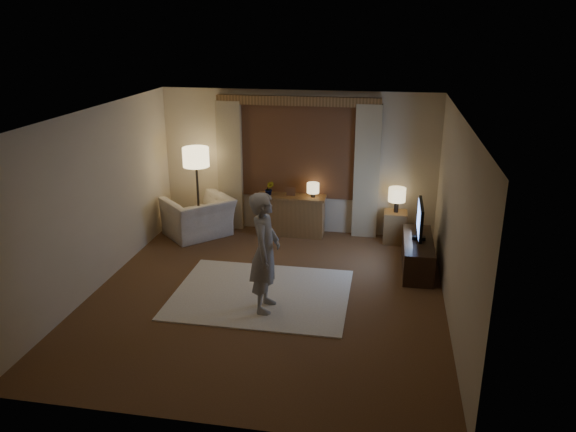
% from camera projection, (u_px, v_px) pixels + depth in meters
% --- Properties ---
extents(room, '(5.04, 5.54, 2.64)m').
position_uv_depth(room, '(273.00, 197.00, 8.08)').
color(room, brown).
rests_on(room, ground).
extents(rug, '(2.50, 2.00, 0.02)m').
position_uv_depth(rug, '(261.00, 294.00, 8.09)').
color(rug, white).
rests_on(rug, floor).
extents(sideboard, '(1.20, 0.40, 0.70)m').
position_uv_depth(sideboard, '(291.00, 216.00, 10.28)').
color(sideboard, brown).
rests_on(sideboard, floor).
extents(picture_frame, '(0.16, 0.02, 0.20)m').
position_uv_depth(picture_frame, '(291.00, 193.00, 10.13)').
color(picture_frame, brown).
rests_on(picture_frame, sideboard).
extents(plant, '(0.17, 0.13, 0.30)m').
position_uv_depth(plant, '(269.00, 189.00, 10.18)').
color(plant, '#999999').
rests_on(plant, sideboard).
extents(table_lamp_sideboard, '(0.22, 0.22, 0.30)m').
position_uv_depth(table_lamp_sideboard, '(313.00, 189.00, 10.03)').
color(table_lamp_sideboard, black).
rests_on(table_lamp_sideboard, sideboard).
extents(floor_lamp, '(0.47, 0.47, 1.62)m').
position_uv_depth(floor_lamp, '(196.00, 162.00, 10.00)').
color(floor_lamp, black).
rests_on(floor_lamp, floor).
extents(armchair, '(1.47, 1.47, 0.72)m').
position_uv_depth(armchair, '(198.00, 217.00, 10.20)').
color(armchair, beige).
rests_on(armchair, floor).
extents(side_table, '(0.40, 0.40, 0.56)m').
position_uv_depth(side_table, '(395.00, 227.00, 9.94)').
color(side_table, brown).
rests_on(side_table, floor).
extents(table_lamp_side, '(0.30, 0.30, 0.44)m').
position_uv_depth(table_lamp_side, '(397.00, 195.00, 9.75)').
color(table_lamp_side, black).
rests_on(table_lamp_side, side_table).
extents(tv_stand, '(0.45, 1.40, 0.50)m').
position_uv_depth(tv_stand, '(417.00, 254.00, 8.85)').
color(tv_stand, black).
rests_on(tv_stand, floor).
extents(tv, '(0.20, 0.83, 0.60)m').
position_uv_depth(tv, '(420.00, 220.00, 8.66)').
color(tv, black).
rests_on(tv, tv_stand).
extents(person, '(0.40, 0.61, 1.65)m').
position_uv_depth(person, '(265.00, 252.00, 7.40)').
color(person, '#9F9993').
rests_on(person, rug).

